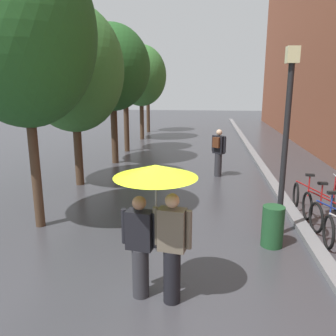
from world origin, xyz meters
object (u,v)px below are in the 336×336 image
Objects in this scene: parked_bicycle_3 at (316,196)px; parked_bicycle_2 at (329,206)px; pedestrian_walking_midground at (218,152)px; street_tree_5 at (148,71)px; street_tree_3 at (125,66)px; couple_under_umbrella at (156,210)px; street_lamp_post at (286,129)px; street_tree_0 at (23,32)px; street_tree_2 at (112,68)px; litter_bin at (273,226)px; street_tree_1 at (73,69)px; street_tree_4 at (141,76)px.

parked_bicycle_2 is at bearing -84.28° from parked_bicycle_3.
parked_bicycle_3 is 0.67× the size of pedestrian_walking_midground.
parked_bicycle_3 is at bearing -51.41° from pedestrian_walking_midground.
street_tree_3 is at bearing -88.97° from street_tree_5.
street_lamp_post is (2.34, 2.60, 0.88)m from couple_under_umbrella.
street_tree_0 reaches higher than parked_bicycle_3.
street_tree_2 is 9.99m from couple_under_umbrella.
street_tree_5 is 1.42× the size of street_lamp_post.
litter_bin is at bearing 43.95° from couple_under_umbrella.
street_tree_1 is 1.01× the size of street_tree_2.
street_tree_2 reaches higher than couple_under_umbrella.
parked_bicycle_2 is (7.03, -15.32, -3.74)m from street_tree_5.
street_tree_1 is at bearing 167.56° from parked_bicycle_3.
pedestrian_walking_midground is (4.47, -11.45, -3.22)m from street_tree_5.
couple_under_umbrella is (3.15, -15.64, -2.26)m from street_tree_4.
street_tree_3 is 3.88m from street_tree_4.
street_tree_1 is at bearing 144.96° from litter_bin.
street_tree_0 is at bearing -178.56° from street_lamp_post.
couple_under_umbrella is 3.61m from street_lamp_post.
street_tree_0 reaches higher than street_tree_2.
litter_bin is (-0.25, -0.59, -1.91)m from street_lamp_post.
street_tree_3 reaches higher than street_lamp_post.
parked_bicycle_3 is at bearing 53.18° from street_lamp_post.
street_tree_2 is at bearing 157.64° from pedestrian_walking_midground.
street_tree_1 is at bearing 150.35° from street_lamp_post.
street_tree_4 is 14.22m from street_lamp_post.
street_tree_1 is at bearing 95.13° from street_tree_0.
litter_bin is at bearing -54.09° from street_tree_2.
couple_under_umbrella is at bearing -136.05° from litter_bin.
parked_bicycle_2 is 1.29× the size of litter_bin.
street_lamp_post is 5.18m from pedestrian_walking_midground.
street_tree_0 is 5.71× the size of parked_bicycle_2.
street_tree_2 is 1.00× the size of street_tree_5.
street_tree_1 is 2.66× the size of couple_under_umbrella.
couple_under_umbrella is 0.54× the size of street_lamp_post.
street_tree_1 is (-0.31, 3.42, -0.58)m from street_tree_0.
street_tree_0 is at bearing 175.05° from litter_bin.
pedestrian_walking_midground is at bearing 81.22° from couple_under_umbrella.
litter_bin is (5.25, -13.63, -3.29)m from street_tree_4.
street_tree_0 is 7.93m from parked_bicycle_2.
parked_bicycle_2 is 0.96× the size of parked_bicycle_3.
street_tree_4 is 5.00× the size of parked_bicycle_2.
litter_bin is at bearing -35.04° from street_tree_1.
street_tree_2 is at bearing 140.48° from parked_bicycle_2.
street_tree_3 is 11.69m from litter_bin.
parked_bicycle_2 is 4.67m from pedestrian_walking_midground.
litter_bin is at bearing -80.12° from pedestrian_walking_midground.
street_tree_3 is 10.76m from parked_bicycle_3.
parked_bicycle_3 is 0.54× the size of couple_under_umbrella.
street_tree_5 reaches higher than couple_under_umbrella.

